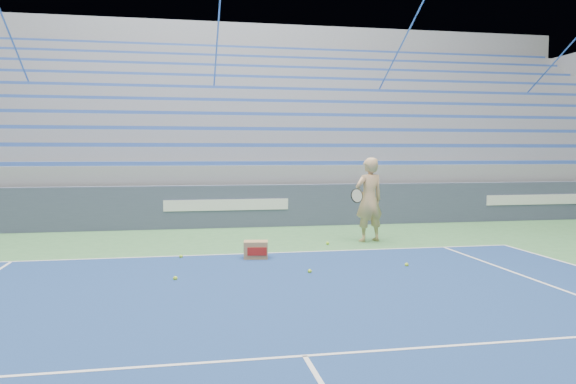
% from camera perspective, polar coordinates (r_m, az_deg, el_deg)
% --- Properties ---
extents(sponsor_barrier, '(30.00, 0.32, 1.10)m').
position_cam_1_polar(sponsor_barrier, '(14.67, -6.26, -1.45)').
color(sponsor_barrier, '#3F4660').
rests_on(sponsor_barrier, ground).
extents(bleachers, '(31.00, 9.15, 7.30)m').
position_cam_1_polar(bleachers, '(20.31, -7.57, 5.15)').
color(bleachers, gray).
rests_on(bleachers, ground).
extents(tennis_player, '(0.98, 0.91, 1.83)m').
position_cam_1_polar(tennis_player, '(12.34, 8.22, -0.78)').
color(tennis_player, tan).
rests_on(tennis_player, ground).
extents(ball_box, '(0.48, 0.40, 0.33)m').
position_cam_1_polar(ball_box, '(10.33, -3.28, -5.90)').
color(ball_box, '#A87F51').
rests_on(ball_box, ground).
extents(tennis_ball_0, '(0.07, 0.07, 0.07)m').
position_cam_1_polar(tennis_ball_0, '(8.78, -11.38, -8.59)').
color(tennis_ball_0, '#BCEC30').
rests_on(tennis_ball_0, ground).
extents(tennis_ball_1, '(0.07, 0.07, 0.07)m').
position_cam_1_polar(tennis_ball_1, '(11.90, 4.05, -5.21)').
color(tennis_ball_1, '#BCEC30').
rests_on(tennis_ball_1, ground).
extents(tennis_ball_2, '(0.07, 0.07, 0.07)m').
position_cam_1_polar(tennis_ball_2, '(9.84, 11.96, -7.24)').
color(tennis_ball_2, '#BCEC30').
rests_on(tennis_ball_2, ground).
extents(tennis_ball_3, '(0.07, 0.07, 0.07)m').
position_cam_1_polar(tennis_ball_3, '(10.56, -10.82, -6.45)').
color(tennis_ball_3, '#BCEC30').
rests_on(tennis_ball_3, ground).
extents(tennis_ball_4, '(0.07, 0.07, 0.07)m').
position_cam_1_polar(tennis_ball_4, '(9.12, 2.22, -8.05)').
color(tennis_ball_4, '#BCEC30').
rests_on(tennis_ball_4, ground).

